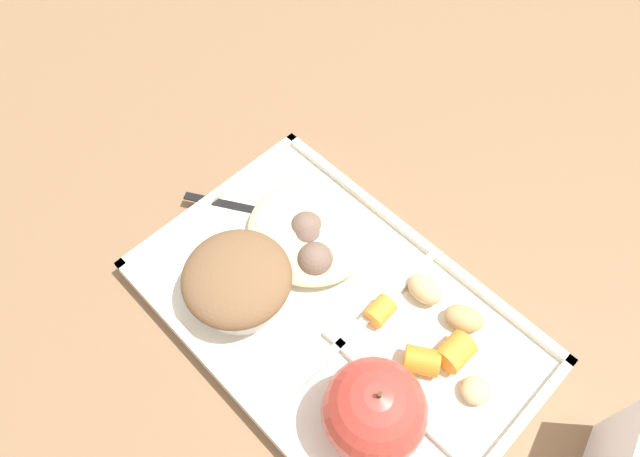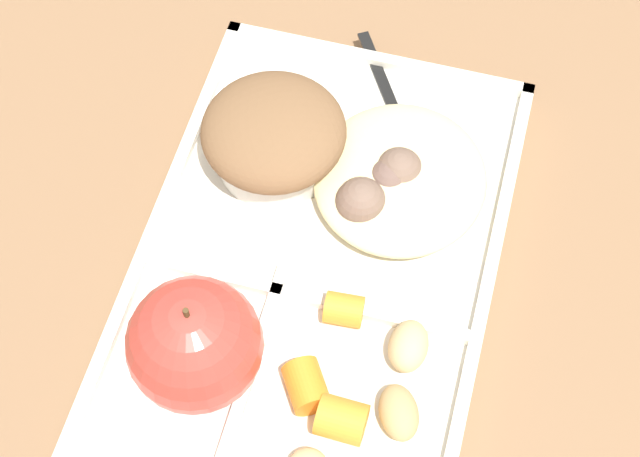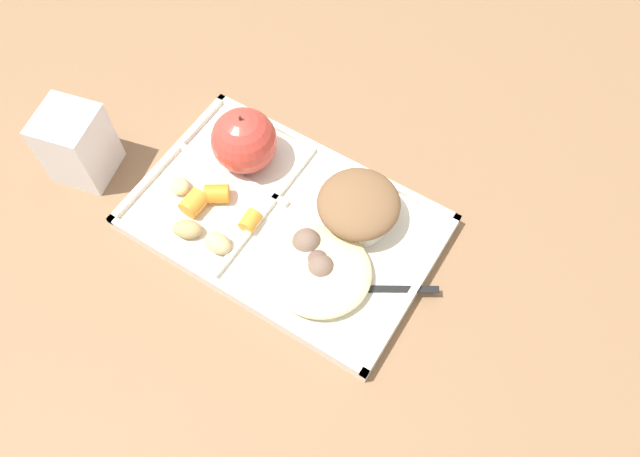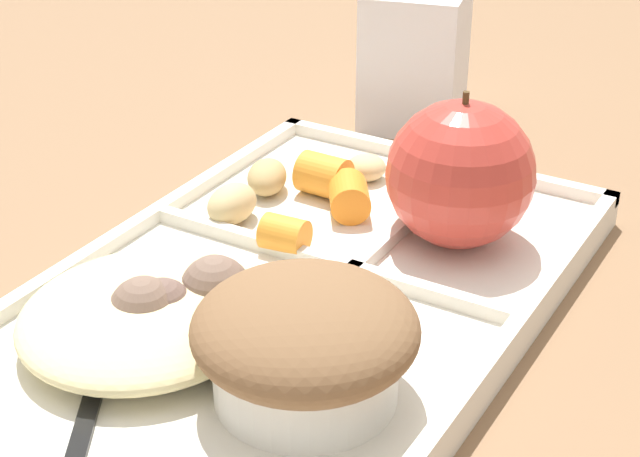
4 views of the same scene
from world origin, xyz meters
TOP-DOWN VIEW (x-y plane):
  - ground at (0.00, 0.00)m, footprint 6.00×6.00m
  - lunch_tray at (-0.00, 0.00)m, footprint 0.37×0.24m
  - green_apple at (-0.09, 0.05)m, footprint 0.08×0.08m
  - bran_muffin at (0.08, 0.05)m, footprint 0.10×0.10m
  - carrot_slice_back at (-0.09, -0.02)m, footprint 0.04×0.04m
  - carrot_slice_center at (-0.03, -0.03)m, footprint 0.02×0.03m
  - carrot_slice_large at (-0.11, -0.05)m, footprint 0.03×0.03m
  - potato_chunk_corner at (-0.05, -0.07)m, footprint 0.04×0.03m
  - potato_chunk_wedge at (-0.09, -0.08)m, footprint 0.04×0.04m
  - potato_chunk_large at (-0.14, -0.03)m, footprint 0.03×0.03m
  - egg_noodle_pile at (0.08, -0.04)m, footprint 0.13×0.12m
  - meatball_center at (0.05, -0.02)m, footprint 0.04×0.04m
  - meatball_side at (0.07, -0.03)m, footprint 0.03×0.03m
  - meatball_back at (0.08, -0.04)m, footprint 0.03×0.03m
  - plastic_fork at (0.13, -0.03)m, footprint 0.15×0.10m
  - milk_carton at (-0.27, -0.06)m, footprint 0.09×0.09m

SIDE VIEW (x-z plane):
  - ground at x=0.00m, z-range 0.00..0.00m
  - lunch_tray at x=0.00m, z-range 0.00..0.02m
  - plastic_fork at x=0.13m, z-range 0.01..0.02m
  - potato_chunk_large at x=-0.14m, z-range 0.01..0.03m
  - potato_chunk_wedge at x=-0.09m, z-range 0.01..0.04m
  - carrot_slice_center at x=-0.03m, z-range 0.01..0.04m
  - potato_chunk_corner at x=-0.05m, z-range 0.01..0.04m
  - carrot_slice_back at x=-0.09m, z-range 0.01..0.04m
  - egg_noodle_pile at x=0.08m, z-range 0.01..0.04m
  - carrot_slice_large at x=-0.11m, z-range 0.01..0.04m
  - meatball_side at x=0.07m, z-range 0.01..0.05m
  - meatball_back at x=0.08m, z-range 0.01..0.05m
  - meatball_center at x=0.05m, z-range 0.01..0.05m
  - bran_muffin at x=0.08m, z-range 0.02..0.07m
  - milk_carton at x=-0.27m, z-range 0.00..0.10m
  - green_apple at x=-0.09m, z-range 0.01..0.10m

